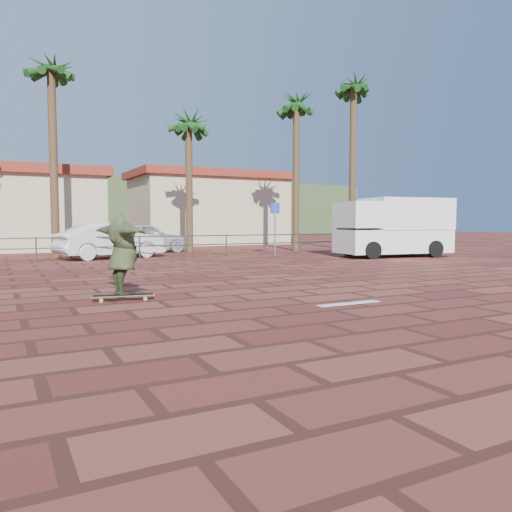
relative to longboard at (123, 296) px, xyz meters
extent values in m
plane|color=brown|center=(3.12, -1.18, -0.10)|extent=(120.00, 120.00, 0.00)
cube|color=white|center=(3.82, -2.38, -0.10)|extent=(1.40, 0.22, 0.01)
cylinder|color=#47494F|center=(-0.88, 10.82, 0.40)|extent=(0.06, 0.06, 1.00)
cylinder|color=#47494F|center=(1.12, 10.82, 0.40)|extent=(0.06, 0.06, 1.00)
cylinder|color=#47494F|center=(3.12, 10.82, 0.40)|extent=(0.06, 0.06, 1.00)
cylinder|color=#47494F|center=(5.12, 10.82, 0.40)|extent=(0.06, 0.06, 1.00)
cylinder|color=#47494F|center=(7.12, 10.82, 0.40)|extent=(0.06, 0.06, 1.00)
cylinder|color=#47494F|center=(9.12, 10.82, 0.40)|extent=(0.06, 0.06, 1.00)
cylinder|color=#47494F|center=(11.12, 10.82, 0.40)|extent=(0.06, 0.06, 1.00)
cylinder|color=#47494F|center=(13.12, 10.82, 0.40)|extent=(0.06, 0.06, 1.00)
cylinder|color=#47494F|center=(15.12, 10.82, 0.40)|extent=(0.06, 0.06, 1.00)
cylinder|color=#47494F|center=(3.12, 10.82, 0.85)|extent=(24.00, 0.05, 0.05)
cylinder|color=#47494F|center=(3.12, 10.82, 0.45)|extent=(24.00, 0.05, 0.05)
cylinder|color=brown|center=(0.12, 13.82, 4.00)|extent=(0.36, 0.36, 8.20)
sphere|color=#1C531B|center=(0.12, 13.82, 8.15)|extent=(2.40, 2.40, 2.40)
cylinder|color=brown|center=(6.62, 14.32, 3.15)|extent=(0.36, 0.36, 6.50)
sphere|color=#1C531B|center=(6.62, 14.32, 6.45)|extent=(2.40, 2.40, 2.40)
cylinder|color=brown|center=(12.12, 12.82, 3.80)|extent=(0.36, 0.36, 7.80)
sphere|color=#1C531B|center=(12.12, 12.82, 7.75)|extent=(2.40, 2.40, 2.40)
cylinder|color=brown|center=(15.12, 11.82, 4.30)|extent=(0.36, 0.36, 8.80)
sphere|color=#1C531B|center=(15.12, 11.82, 8.75)|extent=(2.40, 2.40, 2.40)
cube|color=beige|center=(11.12, 22.82, 2.15)|extent=(10.00, 6.00, 4.50)
cube|color=maroon|center=(11.12, 22.82, 4.65)|extent=(10.60, 6.60, 0.50)
cube|color=#384C28|center=(3.12, 48.82, 2.90)|extent=(70.00, 18.00, 6.00)
cube|color=olive|center=(0.00, 0.00, 0.01)|extent=(1.26, 0.49, 0.02)
cube|color=black|center=(0.00, 0.00, 0.02)|extent=(1.21, 0.46, 0.00)
cube|color=silver|center=(-0.42, 0.08, -0.03)|extent=(0.10, 0.21, 0.03)
cube|color=silver|center=(0.42, -0.08, -0.03)|extent=(0.10, 0.21, 0.03)
cylinder|color=#6BC92A|center=(-0.44, -0.04, -0.06)|extent=(0.08, 0.05, 0.08)
cylinder|color=#6BC92A|center=(-0.39, 0.20, -0.06)|extent=(0.08, 0.05, 0.08)
cylinder|color=#6BC92A|center=(0.39, -0.20, -0.06)|extent=(0.08, 0.05, 0.08)
cylinder|color=#6BC92A|center=(0.44, 0.04, -0.06)|extent=(0.08, 0.05, 0.08)
imported|color=#364223|center=(0.00, 0.00, 0.85)|extent=(0.99, 2.10, 1.65)
cube|color=white|center=(13.62, 6.99, 0.60)|extent=(5.31, 2.77, 1.03)
cube|color=white|center=(14.27, 6.89, 1.82)|extent=(4.02, 2.68, 1.41)
cube|color=white|center=(11.86, 7.24, 1.78)|extent=(1.78, 2.26, 1.13)
cube|color=black|center=(11.26, 7.33, 1.35)|extent=(0.29, 1.59, 0.61)
cylinder|color=black|center=(11.81, 6.26, 0.28)|extent=(0.78, 0.37, 0.75)
cylinder|color=black|center=(12.10, 8.20, 0.28)|extent=(0.78, 0.37, 0.75)
cylinder|color=black|center=(14.96, 5.79, 0.28)|extent=(0.78, 0.37, 0.75)
cylinder|color=black|center=(15.25, 7.74, 0.28)|extent=(0.78, 0.37, 0.75)
imported|color=silver|center=(4.35, 14.82, 0.67)|extent=(4.77, 2.65, 1.53)
imported|color=white|center=(2.14, 11.82, 0.65)|extent=(4.81, 2.71, 1.50)
cylinder|color=gray|center=(9.47, 10.44, 1.12)|extent=(0.07, 0.07, 2.43)
cube|color=#193FB2|center=(9.47, 10.44, 2.11)|extent=(0.50, 0.07, 0.50)
camera|label=1|loc=(-2.23, -10.06, 1.50)|focal=35.00mm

